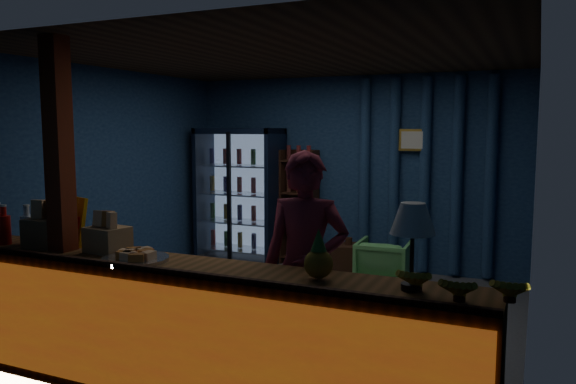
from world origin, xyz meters
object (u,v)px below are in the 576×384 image
shopkeeper (305,270)px  green_chair (384,264)px  pastry_tray (135,257)px  table_lamp (413,222)px

shopkeeper → green_chair: size_ratio=2.76×
shopkeeper → pastry_tray: 1.24m
pastry_tray → table_lamp: table_lamp is taller
green_chair → pastry_tray: bearing=70.7°
green_chair → table_lamp: 3.54m
shopkeeper → green_chair: (-0.11, 2.76, -0.59)m
green_chair → pastry_tray: (-0.99, -3.31, 0.69)m
pastry_tray → shopkeeper: bearing=26.5°
shopkeeper → table_lamp: shopkeeper is taller
pastry_tray → table_lamp: size_ratio=0.93×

